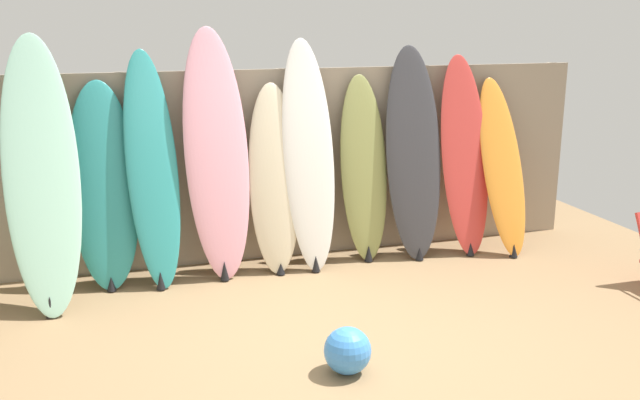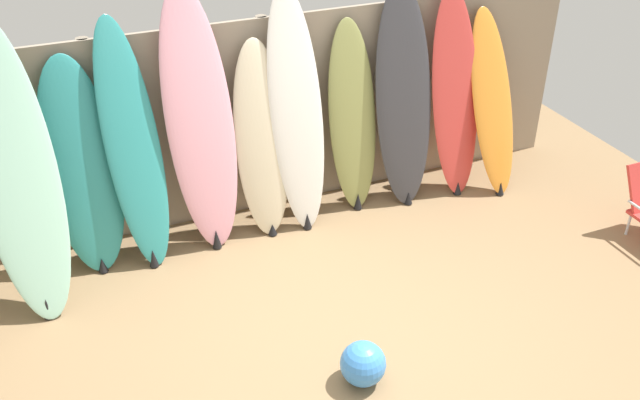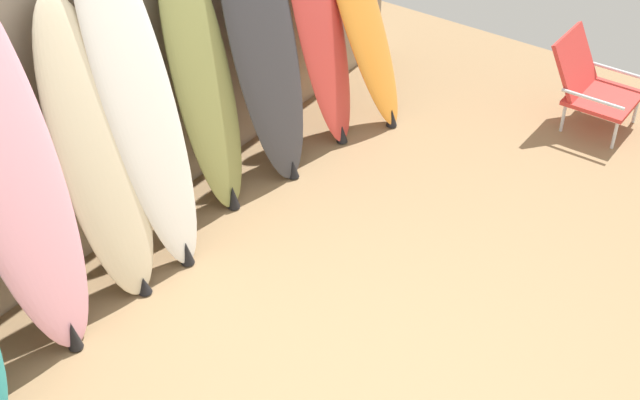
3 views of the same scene
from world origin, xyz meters
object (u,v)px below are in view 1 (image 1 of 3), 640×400
Objects in this scene: surfboard_cream_4 at (274,179)px; surfboard_pink_3 at (217,156)px; surfboard_olive_6 at (364,170)px; beach_ball at (348,351)px; surfboard_seafoam_0 at (41,174)px; surfboard_charcoal_7 at (413,154)px; surfboard_white_5 at (309,157)px; surfboard_teal_2 at (152,171)px; surfboard_orange_9 at (502,167)px; surfboard_red_8 at (465,157)px; surfboard_teal_1 at (104,186)px.

surfboard_pink_3 is at bearing 179.18° from surfboard_cream_4.
beach_ball is (-0.90, -2.16, -0.71)m from surfboard_olive_6.
surfboard_cream_4 is (1.93, 0.22, -0.22)m from surfboard_seafoam_0.
surfboard_pink_3 is 1.88m from surfboard_charcoal_7.
surfboard_olive_6 is (2.82, 0.30, -0.20)m from surfboard_seafoam_0.
surfboard_seafoam_0 is 2.27m from surfboard_white_5.
surfboard_orange_9 is at bearing -1.22° from surfboard_teal_2.
surfboard_red_8 is at bearing -0.66° from surfboard_white_5.
surfboard_olive_6 is 1.03× the size of surfboard_orange_9.
surfboard_orange_9 is (4.20, 0.14, -0.23)m from surfboard_seafoam_0.
surfboard_red_8 is (1.89, -0.01, 0.10)m from surfboard_cream_4.
surfboard_cream_4 is at bearing -179.17° from surfboard_white_5.
surfboard_charcoal_7 reaches higher than surfboard_orange_9.
surfboard_teal_2 is at bearing -179.21° from surfboard_charcoal_7.
surfboard_cream_4 is 0.85× the size of surfboard_charcoal_7.
surfboard_teal_1 is at bearing 179.04° from surfboard_white_5.
surfboard_charcoal_7 is at bearing 4.18° from surfboard_seafoam_0.
surfboard_teal_1 is 1.01× the size of surfboard_olive_6.
surfboard_seafoam_0 is at bearing 135.88° from beach_ball.
surfboard_seafoam_0 is 4.21m from surfboard_orange_9.
surfboard_white_5 reaches higher than surfboard_olive_6.
surfboard_seafoam_0 reaches higher than surfboard_teal_2.
surfboard_red_8 is (1.01, -0.09, 0.09)m from surfboard_olive_6.
beach_ball is (-0.34, -2.09, -0.87)m from surfboard_white_5.
surfboard_red_8 is at bearing 0.04° from surfboard_teal_2.
surfboard_red_8 reaches higher than beach_ball.
surfboard_teal_1 reaches higher than surfboard_olive_6.
surfboard_pink_3 is (1.42, 0.23, 0.03)m from surfboard_seafoam_0.
surfboard_charcoal_7 is 2.65m from beach_ball.
surfboard_charcoal_7 reaches higher than beach_ball.
surfboard_red_8 is 6.13× the size of beach_ball.
surfboard_seafoam_0 is 3.83m from surfboard_red_8.
surfboard_pink_3 is 1.29× the size of surfboard_cream_4.
surfboard_teal_2 reaches higher than surfboard_olive_6.
surfboard_teal_1 is 1.03× the size of surfboard_cream_4.
surfboard_cream_4 is 2.27m from surfboard_orange_9.
surfboard_cream_4 is (1.07, 0.02, -0.15)m from surfboard_teal_2.
surfboard_red_8 reaches higher than surfboard_cream_4.
surfboard_olive_6 is (0.56, 0.07, -0.17)m from surfboard_white_5.
surfboard_seafoam_0 is at bearing -170.81° from surfboard_pink_3.
surfboard_white_5 is at bearing 80.86° from beach_ball.
surfboard_cream_4 is 0.37m from surfboard_white_5.
surfboard_orange_9 is at bearing 41.21° from beach_ball.
surfboard_white_5 is at bearing -0.96° from surfboard_teal_1.
surfboard_white_5 is (2.25, 0.23, -0.03)m from surfboard_seafoam_0.
surfboard_teal_1 is 0.80× the size of surfboard_pink_3.
surfboard_teal_2 is 2.96m from surfboard_red_8.
surfboard_orange_9 is at bearing -1.93° from surfboard_pink_3.
surfboard_pink_3 is at bearing 9.19° from surfboard_seafoam_0.
surfboard_orange_9 reaches higher than beach_ball.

